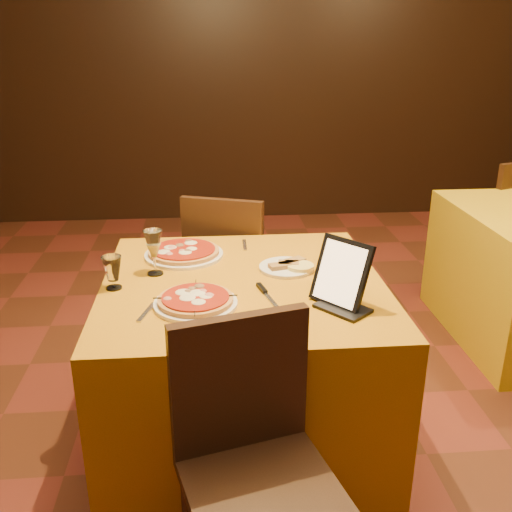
{
  "coord_description": "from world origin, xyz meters",
  "views": [
    {
      "loc": [
        -0.51,
        -1.88,
        1.65
      ],
      "look_at": [
        -0.34,
        0.16,
        0.86
      ],
      "focal_mm": 40.0,
      "sensor_mm": 36.0,
      "label": 1
    }
  ],
  "objects": [
    {
      "name": "pizza_far",
      "position": [
        -0.63,
        0.47,
        0.77
      ],
      "size": [
        0.34,
        0.34,
        0.03
      ],
      "rotation": [
        0.0,
        0.0,
        0.07
      ],
      "color": "white",
      "rests_on": "main_table"
    },
    {
      "name": "chair_side_far",
      "position": [
        1.44,
        1.74,
        0.46
      ],
      "size": [
        0.46,
        0.46,
        0.91
      ],
      "primitive_type": null,
      "rotation": [
        0.0,
        0.0,
        3.5
      ],
      "color": "black",
      "rests_on": "floor"
    },
    {
      "name": "pizza_near",
      "position": [
        -0.57,
        -0.03,
        0.77
      ],
      "size": [
        0.3,
        0.3,
        0.03
      ],
      "rotation": [
        0.0,
        0.0,
        0.17
      ],
      "color": "white",
      "rests_on": "main_table"
    },
    {
      "name": "fork_far",
      "position": [
        -0.35,
        0.58,
        0.75
      ],
      "size": [
        0.02,
        0.14,
        0.01
      ],
      "primitive_type": "cube",
      "rotation": [
        0.0,
        0.0,
        1.55
      ],
      "color": "#B6B4BB",
      "rests_on": "main_table"
    },
    {
      "name": "tablet",
      "position": [
        -0.05,
        -0.06,
        0.87
      ],
      "size": [
        0.21,
        0.22,
        0.24
      ],
      "primitive_type": "cube",
      "rotation": [
        -0.35,
        0.0,
        -0.87
      ],
      "color": "black",
      "rests_on": "main_table"
    },
    {
      "name": "wine_glass",
      "position": [
        -0.74,
        0.28,
        0.84
      ],
      "size": [
        0.1,
        0.1,
        0.19
      ],
      "primitive_type": null,
      "rotation": [
        0.0,
        0.0,
        -0.26
      ],
      "color": "#C9BF72",
      "rests_on": "main_table"
    },
    {
      "name": "knife",
      "position": [
        -0.3,
        0.0,
        0.75
      ],
      "size": [
        0.06,
        0.2,
        0.01
      ],
      "primitive_type": "cube",
      "rotation": [
        0.0,
        0.0,
        1.81
      ],
      "color": "silver",
      "rests_on": "main_table"
    },
    {
      "name": "water_glass",
      "position": [
        -0.88,
        0.15,
        0.81
      ],
      "size": [
        0.06,
        0.06,
        0.13
      ],
      "primitive_type": null,
      "rotation": [
        0.0,
        0.0,
        -0.01
      ],
      "color": "silver",
      "rests_on": "main_table"
    },
    {
      "name": "main_table",
      "position": [
        -0.39,
        0.18,
        0.38
      ],
      "size": [
        1.1,
        1.1,
        0.75
      ],
      "primitive_type": "cube",
      "color": "#BB770C",
      "rests_on": "floor"
    },
    {
      "name": "chair_main_far",
      "position": [
        -0.39,
        1.0,
        0.46
      ],
      "size": [
        0.55,
        0.55,
        0.91
      ],
      "primitive_type": null,
      "rotation": [
        0.0,
        0.0,
        2.8
      ],
      "color": "black",
      "rests_on": "floor"
    },
    {
      "name": "cutlet_dish",
      "position": [
        -0.2,
        0.28,
        0.76
      ],
      "size": [
        0.22,
        0.22,
        0.03
      ],
      "rotation": [
        0.0,
        0.0,
        -0.23
      ],
      "color": "white",
      "rests_on": "main_table"
    },
    {
      "name": "chair_main_near",
      "position": [
        -0.39,
        -0.62,
        0.46
      ],
      "size": [
        0.49,
        0.49,
        0.91
      ],
      "primitive_type": null,
      "rotation": [
        0.0,
        0.0,
        0.26
      ],
      "color": "black",
      "rests_on": "floor"
    },
    {
      "name": "wall_back",
      "position": [
        0.0,
        3.5,
        1.4
      ],
      "size": [
        6.0,
        0.01,
        2.8
      ],
      "primitive_type": "cube",
      "color": "black",
      "rests_on": "floor"
    },
    {
      "name": "floor",
      "position": [
        0.0,
        0.0,
        -0.01
      ],
      "size": [
        6.0,
        7.0,
        0.01
      ],
      "primitive_type": "cube",
      "color": "#5E2D19",
      "rests_on": "ground"
    },
    {
      "name": "fork_near",
      "position": [
        -0.74,
        -0.07,
        0.75
      ],
      "size": [
        0.06,
        0.15,
        0.01
      ],
      "primitive_type": "cube",
      "rotation": [
        0.0,
        0.0,
        1.29
      ],
      "color": "#A5A6AC",
      "rests_on": "main_table"
    }
  ]
}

